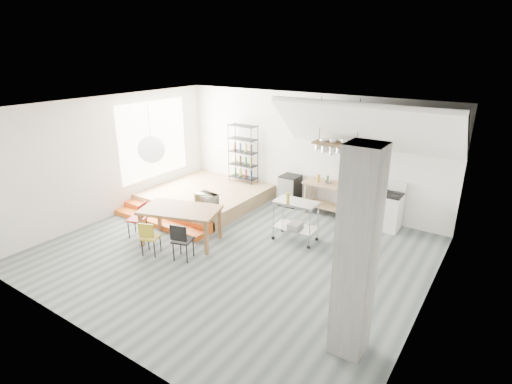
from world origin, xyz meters
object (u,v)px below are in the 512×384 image
Objects in this scene: stove at (388,211)px; mini_fridge at (290,190)px; dining_table at (180,212)px; rolling_cart at (296,215)px.

mini_fridge is (-2.85, 0.04, -0.04)m from stove.
stove is 0.59× the size of dining_table.
rolling_cart is at bearing -130.65° from stove.
dining_table is at bearing -105.28° from mini_fridge.
dining_table is 1.94× the size of rolling_cart.
rolling_cart is 2.30m from mini_fridge.
dining_table is 2.68m from rolling_cart.
mini_fridge reaches higher than dining_table.
stove reaches higher than rolling_cart.
dining_table is 2.25× the size of mini_fridge.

